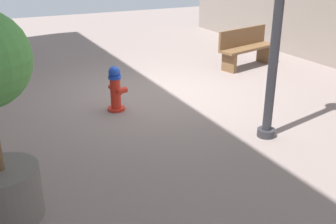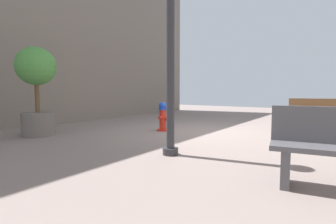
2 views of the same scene
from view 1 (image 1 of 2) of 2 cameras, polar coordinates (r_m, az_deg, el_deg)
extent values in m
plane|color=gray|center=(8.10, -2.15, 2.73)|extent=(23.40, 23.40, 0.00)
cylinder|color=red|center=(7.28, -7.47, 0.49)|extent=(0.32, 0.32, 0.05)
cylinder|color=red|center=(7.18, -7.58, 2.72)|extent=(0.19, 0.19, 0.55)
cylinder|color=blue|center=(7.08, -7.71, 5.05)|extent=(0.23, 0.23, 0.06)
sphere|color=blue|center=(7.06, -7.74, 5.74)|extent=(0.22, 0.22, 0.22)
cylinder|color=red|center=(7.27, -8.13, 3.50)|extent=(0.10, 0.14, 0.08)
cylinder|color=red|center=(7.04, -7.07, 2.93)|extent=(0.10, 0.14, 0.08)
cylinder|color=red|center=(7.24, -6.52, 3.15)|extent=(0.16, 0.13, 0.11)
cube|color=brown|center=(10.67, 13.67, 8.14)|extent=(0.19, 0.41, 0.45)
cube|color=brown|center=(9.64, 8.81, 7.05)|extent=(0.19, 0.41, 0.45)
cube|color=brown|center=(10.08, 11.47, 9.03)|extent=(1.74, 0.83, 0.06)
cube|color=brown|center=(10.15, 10.73, 10.61)|extent=(1.65, 0.46, 0.44)
cylinder|color=slate|center=(4.63, -22.60, -10.82)|extent=(0.78, 0.78, 0.59)
cylinder|color=#2D2D33|center=(6.37, 13.96, -2.90)|extent=(0.28, 0.28, 0.12)
cylinder|color=#2D2D33|center=(5.86, 15.68, 14.06)|extent=(0.14, 0.14, 3.64)
camera|label=2|loc=(6.60, 54.67, -1.10)|focal=26.74mm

